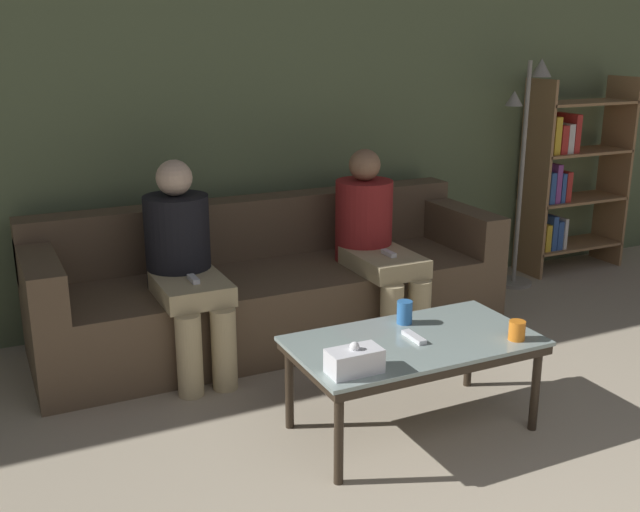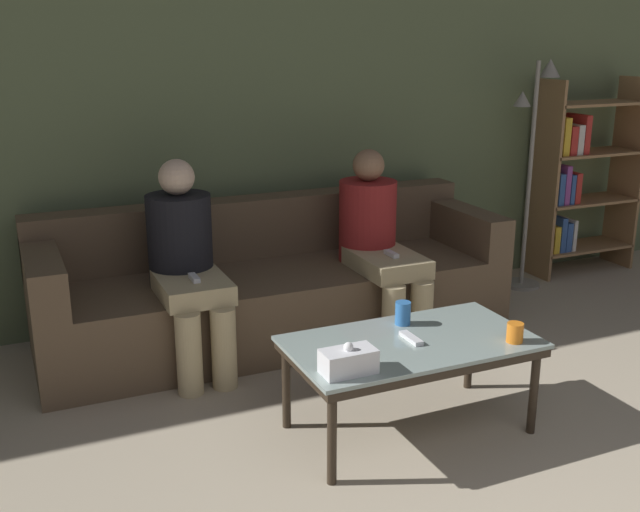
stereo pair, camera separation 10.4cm
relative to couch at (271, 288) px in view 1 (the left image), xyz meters
The scene contains 11 objects.
wall_back 1.13m from the couch, 90.00° to the left, with size 12.00×0.06×2.60m.
couch is the anchor object (origin of this frame).
coffee_table 1.33m from the couch, 82.99° to the right, with size 1.10×0.60×0.44m.
cup_near_left 1.63m from the couch, 69.40° to the right, with size 0.07×0.07×0.09m.
cup_near_right 1.17m from the couch, 78.83° to the right, with size 0.07×0.07×0.11m.
tissue_box 1.54m from the couch, 99.01° to the right, with size 0.22×0.12×0.13m.
game_remote 1.34m from the couch, 82.99° to the right, with size 0.04×0.15×0.02m.
bookshelf 2.55m from the couch, ahead, with size 0.82×0.32×1.44m.
standing_lamp 2.08m from the couch, ahead, with size 0.31×0.26×1.59m.
seated_person_left_end 0.68m from the couch, 160.01° to the right, with size 0.35×0.70×1.12m.
seated_person_mid_left 0.68m from the couch, 21.40° to the right, with size 0.34×0.74×1.10m.
Camera 1 is at (-1.55, -0.29, 1.75)m, focal length 42.00 mm.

